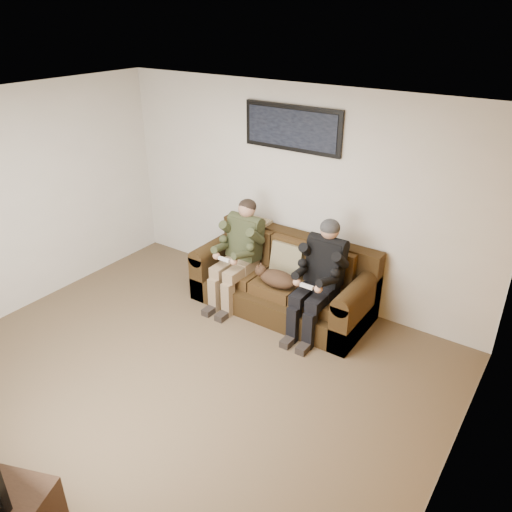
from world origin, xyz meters
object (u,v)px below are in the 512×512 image
Objects in this scene: person_right at (320,272)px; framed_poster at (292,128)px; cat at (276,278)px; person_left at (239,248)px; sofa at (285,282)px.

person_right is 1.67m from framed_poster.
person_right is 1.97× the size of cat.
person_right is (1.11, 0.00, 0.00)m from person_left.
sofa is at bearing 99.27° from cat.
person_right is at bearing -37.04° from framed_poster.
framed_poster is (-0.75, 0.57, 1.38)m from person_right.
framed_poster is (-0.25, 0.67, 1.57)m from cat.
cat is (0.60, -0.10, -0.19)m from person_left.
sofa is 0.70m from person_left.
person_right is (0.55, -0.18, 0.39)m from sofa.
person_left is 1.53m from framed_poster.
person_right is at bearing 0.02° from person_left.
framed_poster reaches higher than person_left.
framed_poster is at bearing 58.15° from person_left.
person_right reaches higher than person_left.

